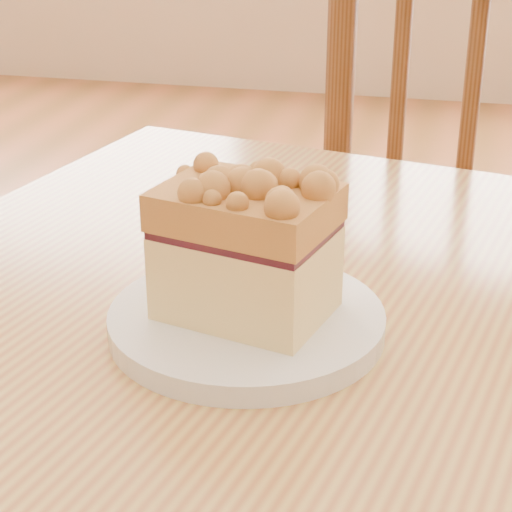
{
  "coord_description": "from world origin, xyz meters",
  "views": [
    {
      "loc": [
        0.03,
        -0.27,
        1.07
      ],
      "look_at": [
        -0.11,
        0.32,
        0.8
      ],
      "focal_mm": 62.0,
      "sensor_mm": 36.0,
      "label": 1
    }
  ],
  "objects_px": {
    "cafe_chair_main": "(494,271)",
    "plate": "(247,322)",
    "cafe_table_main": "(492,453)",
    "cake_slice": "(246,243)"
  },
  "relations": [
    {
      "from": "cafe_table_main",
      "to": "plate",
      "type": "relative_size",
      "value": 5.77
    },
    {
      "from": "cafe_chair_main",
      "to": "plate",
      "type": "bearing_deg",
      "value": 94.5
    },
    {
      "from": "cafe_table_main",
      "to": "cake_slice",
      "type": "relative_size",
      "value": 8.32
    },
    {
      "from": "cafe_table_main",
      "to": "plate",
      "type": "distance_m",
      "value": 0.23
    },
    {
      "from": "cafe_chair_main",
      "to": "plate",
      "type": "height_order",
      "value": "cafe_chair_main"
    },
    {
      "from": "cafe_chair_main",
      "to": "plate",
      "type": "relative_size",
      "value": 4.91
    },
    {
      "from": "cafe_chair_main",
      "to": "cake_slice",
      "type": "relative_size",
      "value": 7.08
    },
    {
      "from": "cafe_table_main",
      "to": "cake_slice",
      "type": "distance_m",
      "value": 0.27
    },
    {
      "from": "cake_slice",
      "to": "cafe_table_main",
      "type": "bearing_deg",
      "value": 28.34
    },
    {
      "from": "plate",
      "to": "cake_slice",
      "type": "distance_m",
      "value": 0.06
    }
  ]
}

